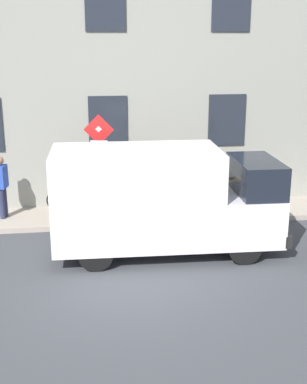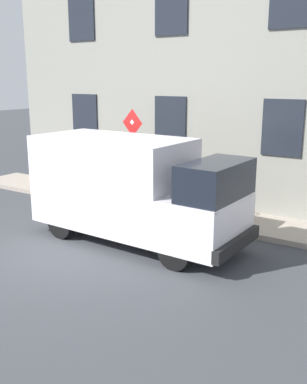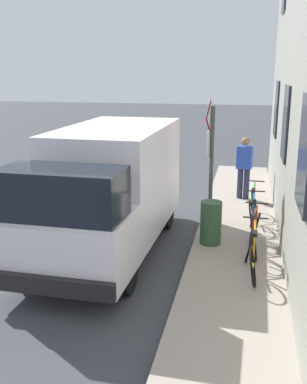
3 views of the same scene
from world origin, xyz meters
name	(u,v)px [view 3 (image 3 of 3)]	position (x,y,z in m)	size (l,w,h in m)	color
ground_plane	(64,228)	(0.00, 0.00, 0.00)	(80.00, 80.00, 0.00)	#3C3F44
sidewalk_slab	(237,237)	(4.06, 0.00, 0.07)	(1.76, 14.66, 0.14)	#A49889
sign_post_stacked	(210,147)	(3.39, 0.31, 2.01)	(0.18, 0.56, 2.78)	#474C47
delivery_van	(109,187)	(1.48, -1.06, 1.33)	(2.14, 5.38, 2.50)	white
bicycle_orange	(254,253)	(4.39, -1.92, 0.51)	(0.46, 1.71, 0.89)	black
bicycle_red	(253,234)	(4.39, -0.96, 0.51)	(0.46, 1.72, 0.89)	black
bicycle_blue	(253,219)	(4.39, 0.01, 0.51)	(0.46, 1.71, 0.89)	black
bicycle_green	(253,206)	(4.39, 0.97, 0.51)	(0.46, 1.72, 0.89)	black
pedestrian	(244,166)	(4.13, 2.96, 1.07)	(0.45, 0.34, 1.72)	#262B47
litter_bin	(211,223)	(3.53, -0.66, 0.59)	(0.44, 0.44, 0.90)	#2D5133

